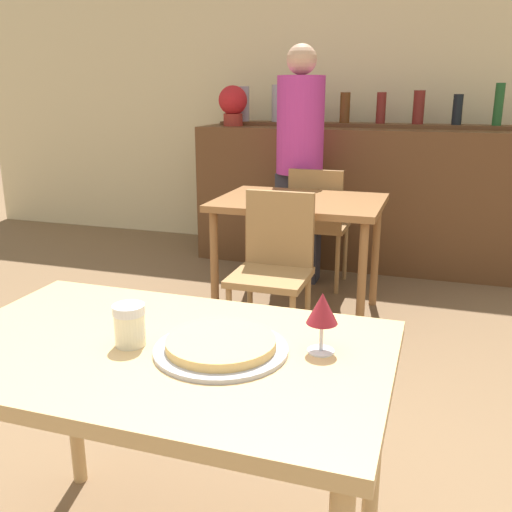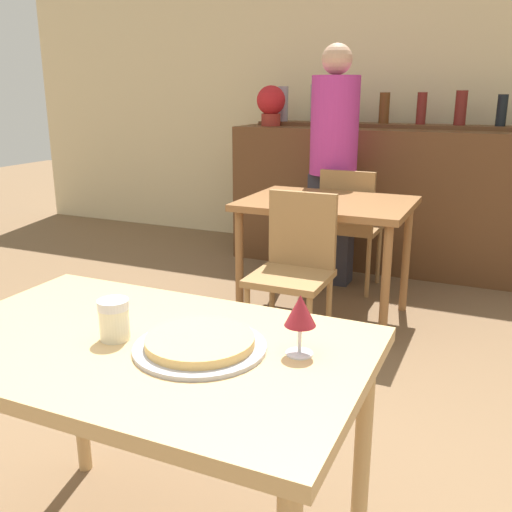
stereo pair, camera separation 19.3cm
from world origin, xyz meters
name	(u,v)px [view 1 (the left image)]	position (x,y,z in m)	size (l,w,h in m)	color
wall_back	(370,91)	(0.00, 3.94, 1.40)	(8.00, 0.05, 2.80)	beige
dining_table_near	(163,376)	(0.00, 0.00, 0.68)	(1.19, 0.74, 0.76)	tan
dining_table_far	(300,214)	(-0.16, 2.17, 0.67)	(1.01, 0.77, 0.76)	brown
bar_counter	(356,197)	(0.00, 3.43, 0.56)	(2.60, 0.56, 1.12)	brown
bar_back_shelf	(357,117)	(-0.04, 3.57, 1.20)	(2.39, 0.24, 0.34)	brown
chair_far_side_front	(274,262)	(-0.16, 1.61, 0.52)	(0.40, 0.40, 0.88)	olive
chair_far_side_back	(318,219)	(-0.16, 2.72, 0.52)	(0.40, 0.40, 0.88)	olive
pizza_tray	(221,346)	(0.16, 0.02, 0.78)	(0.34, 0.34, 0.04)	#A3A3A8
cheese_shaker	(130,325)	(-0.08, -0.02, 0.82)	(0.08, 0.08, 0.11)	beige
person_standing	(300,158)	(-0.34, 2.85, 0.93)	(0.34, 0.34, 1.72)	#2D2D38
wine_glass	(322,310)	(0.40, 0.10, 0.88)	(0.08, 0.08, 0.16)	silver
potted_plant	(233,103)	(-1.05, 3.38, 1.30)	(0.24, 0.24, 0.33)	maroon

